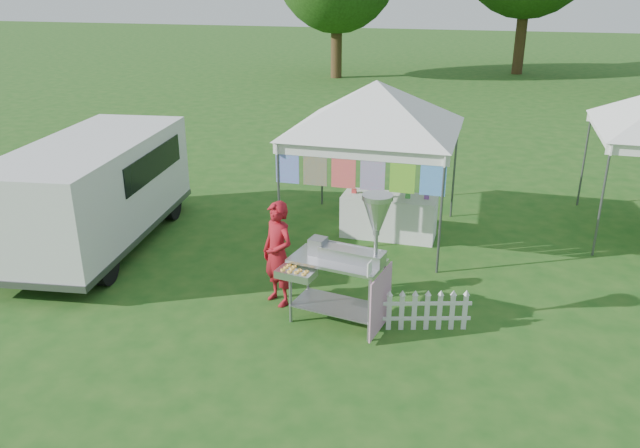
% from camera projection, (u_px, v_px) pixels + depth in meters
% --- Properties ---
extents(ground, '(120.00, 120.00, 0.00)m').
position_uv_depth(ground, '(325.00, 320.00, 9.19)').
color(ground, '#1B4F16').
rests_on(ground, ground).
extents(canopy_main, '(4.24, 4.24, 3.45)m').
position_uv_depth(canopy_main, '(377.00, 81.00, 11.24)').
color(canopy_main, '#59595E').
rests_on(canopy_main, ground).
extents(donut_cart, '(1.58, 0.98, 2.03)m').
position_uv_depth(donut_cart, '(351.00, 250.00, 8.62)').
color(donut_cart, gray).
rests_on(donut_cart, ground).
extents(vendor, '(0.72, 0.65, 1.64)m').
position_uv_depth(vendor, '(278.00, 254.00, 9.42)').
color(vendor, maroon).
rests_on(vendor, ground).
extents(cargo_van, '(2.56, 5.02, 2.00)m').
position_uv_depth(cargo_van, '(98.00, 189.00, 11.54)').
color(cargo_van, silver).
rests_on(cargo_van, ground).
extents(picket_fence, '(1.22, 0.38, 0.56)m').
position_uv_depth(picket_fence, '(427.00, 312.00, 8.85)').
color(picket_fence, silver).
rests_on(picket_fence, ground).
extents(display_table, '(1.80, 0.70, 0.82)m').
position_uv_depth(display_table, '(389.00, 216.00, 12.08)').
color(display_table, white).
rests_on(display_table, ground).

